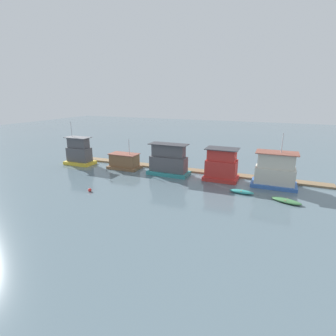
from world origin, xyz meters
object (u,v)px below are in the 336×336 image
object	(u,v)px
houseboat_blue	(275,171)
dinghy_green	(286,201)
houseboat_brown	(124,161)
houseboat_red	(221,166)
houseboat_yellow	(79,153)
dinghy_teal	(242,192)
buoy_red	(90,190)
houseboat_teal	(168,162)

from	to	relation	value
houseboat_blue	dinghy_green	size ratio (longest dim) A/B	2.03
houseboat_brown	dinghy_green	bearing A→B (deg)	-11.79
houseboat_red	dinghy_green	xyz separation A→B (m)	(9.80, -6.04, -2.17)
houseboat_blue	houseboat_yellow	bearing A→B (deg)	-178.31
dinghy_teal	buoy_red	distance (m)	21.67
houseboat_brown	houseboat_red	xyz separation A→B (m)	(18.19, 0.20, 1.06)
houseboat_blue	dinghy_green	distance (m)	6.70
dinghy_teal	houseboat_blue	bearing A→B (deg)	51.25
houseboat_blue	dinghy_green	xyz separation A→B (m)	(1.71, -6.12, -2.14)
buoy_red	dinghy_teal	bearing A→B (deg)	20.86
houseboat_teal	houseboat_red	world-z (taller)	houseboat_teal
houseboat_yellow	dinghy_teal	bearing A→B (deg)	-7.11
houseboat_teal	houseboat_red	distance (m)	9.04
houseboat_yellow	houseboat_blue	bearing A→B (deg)	1.69
houseboat_yellow	houseboat_brown	distance (m)	10.00
houseboat_yellow	houseboat_brown	bearing A→B (deg)	4.55
dinghy_teal	houseboat_teal	bearing A→B (deg)	161.44
houseboat_blue	dinghy_teal	distance (m)	6.85
houseboat_brown	dinghy_green	distance (m)	28.61
houseboat_yellow	houseboat_teal	world-z (taller)	houseboat_yellow
houseboat_yellow	houseboat_red	world-z (taller)	houseboat_yellow
dinghy_green	houseboat_red	bearing A→B (deg)	148.35
houseboat_red	houseboat_brown	bearing A→B (deg)	-179.37
houseboat_teal	houseboat_blue	distance (m)	17.12
houseboat_brown	houseboat_teal	xyz separation A→B (m)	(9.18, -0.43, 1.00)
houseboat_brown	buoy_red	bearing A→B (deg)	-81.12
houseboat_brown	houseboat_blue	world-z (taller)	houseboat_blue
houseboat_yellow	houseboat_blue	distance (m)	36.21
houseboat_red	houseboat_blue	distance (m)	8.09
houseboat_yellow	houseboat_red	size ratio (longest dim) A/B	1.55
houseboat_brown	houseboat_teal	world-z (taller)	houseboat_brown
houseboat_red	houseboat_blue	size ratio (longest dim) A/B	0.66
houseboat_yellow	buoy_red	bearing A→B (deg)	-44.65
houseboat_brown	houseboat_blue	xyz separation A→B (m)	(26.28, 0.28, 1.04)
houseboat_yellow	houseboat_blue	size ratio (longest dim) A/B	1.03
houseboat_yellow	houseboat_brown	size ratio (longest dim) A/B	1.42
houseboat_yellow	buoy_red	xyz separation A→B (m)	(11.87, -11.73, -2.08)
houseboat_yellow	houseboat_brown	xyz separation A→B (m)	(9.92, 0.79, -0.98)
houseboat_red	dinghy_teal	size ratio (longest dim) A/B	1.58
dinghy_green	dinghy_teal	bearing A→B (deg)	169.79
dinghy_green	buoy_red	xyz separation A→B (m)	(-26.03, -6.68, 0.01)
dinghy_green	buoy_red	size ratio (longest dim) A/B	8.20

